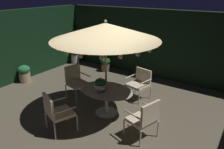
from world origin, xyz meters
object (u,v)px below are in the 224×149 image
Objects in this scene: patio_dining_table at (106,95)px; centerpiece_planter at (100,84)px; patio_chair_southeast at (76,80)px; potted_plant_back_right at (24,73)px; patio_chair_north at (56,111)px; patio_chair_northeast at (145,117)px; potted_plant_left_far at (106,64)px; potted_plant_right_near at (75,55)px; patio_umbrella at (106,32)px; patio_chair_east at (140,82)px.

centerpiece_planter reaches higher than patio_dining_table.
patio_chair_southeast is 2.45m from potted_plant_back_right.
patio_chair_north is at bearing -23.88° from potted_plant_back_right.
patio_chair_northeast reaches higher than potted_plant_left_far.
potted_plant_back_right is at bearing -90.21° from potted_plant_right_near.
patio_chair_southeast reaches higher than patio_chair_north.
potted_plant_back_right is (-3.84, 0.12, -1.95)m from patio_umbrella.
patio_chair_north is at bearing -111.47° from centerpiece_planter.
patio_chair_northeast is 4.68m from potted_plant_left_far.
patio_chair_north is 2.87m from patio_chair_east.
patio_chair_north is at bearing -110.62° from patio_dining_table.
patio_chair_northeast is at bearing -17.22° from patio_umbrella.
potted_plant_right_near is (-4.14, 1.46, -0.16)m from patio_chair_east.
patio_chair_east is (0.31, 1.40, -0.03)m from patio_dining_table.
patio_chair_east is (0.36, 1.59, -0.41)m from centerpiece_planter.
centerpiece_planter is 3.85m from potted_plant_back_right.
centerpiece_planter is at bearing 170.56° from patio_chair_northeast.
patio_dining_table is 3.85m from potted_plant_back_right.
potted_plant_right_near is at bearing 177.49° from potted_plant_left_far.
patio_dining_table is 1.67× the size of patio_chair_east.
centerpiece_planter is 0.41× the size of patio_chair_north.
centerpiece_planter is (-0.05, -0.19, 0.38)m from patio_dining_table.
centerpiece_planter reaches higher than potted_plant_left_far.
potted_plant_right_near is at bearing 147.75° from patio_chair_northeast.
patio_chair_east reaches higher than patio_dining_table.
centerpiece_planter is at bearing -56.46° from potted_plant_left_far.
patio_umbrella is at bearing -54.00° from potted_plant_left_far.
patio_dining_table is 1.73m from patio_umbrella.
patio_chair_east is (0.31, 1.40, -1.76)m from patio_umbrella.
potted_plant_left_far is at bearing 136.64° from patio_chair_northeast.
centerpiece_planter reaches higher than patio_chair_southeast.
patio_dining_table is at bearing 162.78° from patio_chair_northeast.
patio_umbrella is 5.16m from potted_plant_right_near.
patio_chair_north is at bearing -51.72° from potted_plant_right_near.
patio_chair_east is 4.35m from potted_plant_back_right.
patio_chair_northeast is 2.12m from patio_chair_east.
patio_umbrella reaches higher than patio_dining_table.
patio_chair_northeast is 2.89m from patio_chair_southeast.
centerpiece_planter is at bearing 68.53° from patio_chair_north.
potted_plant_right_near is (-3.33, 4.21, -0.19)m from patio_chair_north.
patio_chair_north is at bearing -153.86° from patio_chair_northeast.
patio_chair_northeast is (1.38, -0.43, -0.00)m from patio_dining_table.
potted_plant_left_far is (-0.61, 2.47, -0.27)m from patio_chair_southeast.
patio_chair_southeast is (-2.79, 0.74, 0.02)m from patio_chair_northeast.
patio_chair_southeast reaches higher than potted_plant_right_near.
potted_plant_right_near is (-2.42, 2.55, -0.20)m from patio_chair_southeast.
potted_plant_back_right is (-4.15, -1.28, -0.19)m from patio_chair_east.
potted_plant_right_near is at bearing 143.26° from patio_dining_table.
patio_chair_north is 1.73× the size of potted_plant_left_far.
patio_chair_east is at bearing 73.53° from patio_chair_north.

